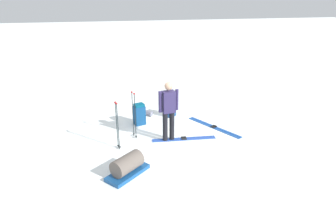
# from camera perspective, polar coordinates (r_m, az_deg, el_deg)

# --- Properties ---
(ground_plane) EXTENTS (80.00, 80.00, 0.00)m
(ground_plane) POSITION_cam_1_polar(r_m,az_deg,el_deg) (8.64, -0.00, -4.31)
(ground_plane) COLOR white
(skier_standing) EXTENTS (0.27, 0.56, 1.70)m
(skier_standing) POSITION_cam_1_polar(r_m,az_deg,el_deg) (7.84, 0.11, 0.48)
(skier_standing) COLOR black
(skier_standing) RESTS_ON ground_plane
(ski_pair_near) EXTENTS (0.34, 1.82, 0.05)m
(ski_pair_near) POSITION_cam_1_polar(r_m,az_deg,el_deg) (8.28, 3.15, -5.49)
(ski_pair_near) COLOR #2B50AE
(ski_pair_near) RESTS_ON ground_plane
(ski_pair_far) EXTENTS (1.81, 1.12, 0.05)m
(ski_pair_far) POSITION_cam_1_polar(r_m,az_deg,el_deg) (9.09, 8.99, -3.15)
(ski_pair_far) COLOR #1E4FA4
(ski_pair_far) RESTS_ON ground_plane
(backpack_large_dark) EXTENTS (0.35, 0.39, 0.69)m
(backpack_large_dark) POSITION_cam_1_polar(r_m,az_deg,el_deg) (9.11, -5.66, -0.67)
(backpack_large_dark) COLOR navy
(backpack_large_dark) RESTS_ON ground_plane
(backpack_bright) EXTENTS (0.36, 0.39, 0.59)m
(backpack_bright) POSITION_cam_1_polar(r_m,az_deg,el_deg) (9.70, 0.52, 0.57)
(backpack_bright) COLOR navy
(backpack_bright) RESTS_ON ground_plane
(ski_poles_planted_near) EXTENTS (0.16, 0.10, 1.32)m
(ski_poles_planted_near) POSITION_cam_1_polar(r_m,az_deg,el_deg) (7.60, -9.96, -2.40)
(ski_poles_planted_near) COLOR black
(ski_poles_planted_near) RESTS_ON ground_plane
(ski_poles_planted_far) EXTENTS (0.23, 0.12, 1.36)m
(ski_poles_planted_far) POSITION_cam_1_polar(r_m,az_deg,el_deg) (8.14, -6.73, -0.36)
(ski_poles_planted_far) COLOR black
(ski_poles_planted_far) RESTS_ON ground_plane
(gear_sled) EXTENTS (1.01, 1.08, 0.49)m
(gear_sled) POSITION_cam_1_polar(r_m,az_deg,el_deg) (6.72, -8.01, -10.67)
(gear_sled) COLOR navy
(gear_sled) RESTS_ON ground_plane
(sleeping_mat_rolled) EXTENTS (0.50, 0.53, 0.18)m
(sleeping_mat_rolled) POSITION_cam_1_polar(r_m,az_deg,el_deg) (9.91, -4.56, -0.27)
(sleeping_mat_rolled) COLOR slate
(sleeping_mat_rolled) RESTS_ON ground_plane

